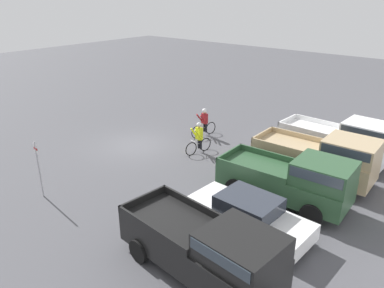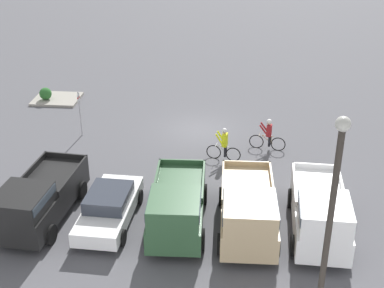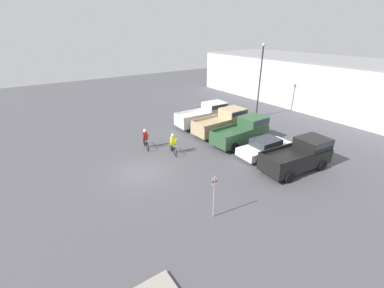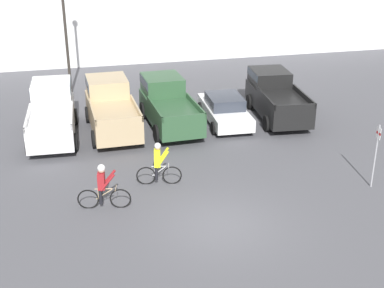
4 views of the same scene
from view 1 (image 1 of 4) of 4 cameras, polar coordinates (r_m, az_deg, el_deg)
The scene contains 9 objects.
ground_plane at distance 21.63m, azimuth -8.61°, elevation -0.16°, with size 80.00×80.00×0.00m, color #4C4C51.
pickup_truck_0 at distance 20.53m, azimuth 22.01°, elevation 0.68°, with size 2.39×5.53×2.30m.
pickup_truck_1 at distance 18.06m, azimuth 19.32°, elevation -1.86°, with size 2.40×5.47×2.27m.
pickup_truck_2 at distance 15.71m, azimuth 15.37°, elevation -5.15°, with size 2.43×5.42×2.20m.
sedan_0 at distance 13.88m, azimuth 8.55°, elevation -10.55°, with size 2.16×4.72×1.42m.
pickup_truck_3 at distance 11.55m, azimuth 2.46°, elevation -15.46°, with size 2.61×5.54×2.14m.
cyclist_0 at distance 20.08m, azimuth 1.03°, elevation 0.95°, with size 1.75×0.53×1.76m.
cyclist_1 at distance 22.53m, azimuth 1.85°, elevation 3.39°, with size 1.88×0.54×1.74m.
fire_lane_sign at distance 16.77m, azimuth -22.39°, elevation -2.84°, with size 0.06×0.30×2.55m.
Camera 1 is at (13.15, 15.10, 8.19)m, focal length 35.00 mm.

